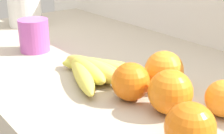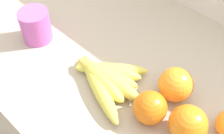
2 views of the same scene
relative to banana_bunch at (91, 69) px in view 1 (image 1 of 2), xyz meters
name	(u,v)px [view 1 (image 1 of 2)]	position (x,y,z in m)	size (l,w,h in m)	color
banana_bunch	(91,69)	(0.00, 0.00, 0.00)	(0.21, 0.19, 0.04)	#DDCF4C
orange_center	(131,82)	(0.14, 0.00, 0.02)	(0.07, 0.07, 0.07)	orange
orange_back_right	(223,99)	(0.28, 0.08, 0.01)	(0.07, 0.07, 0.07)	orange
orange_front	(190,128)	(0.31, -0.04, 0.02)	(0.08, 0.08, 0.08)	orange
orange_far_right	(164,70)	(0.14, 0.08, 0.02)	(0.08, 0.08, 0.08)	orange
orange_back_left	(170,92)	(0.22, 0.02, 0.02)	(0.08, 0.08, 0.08)	orange
mug	(34,35)	(-0.25, -0.02, 0.03)	(0.08, 0.08, 0.09)	#BF56B4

